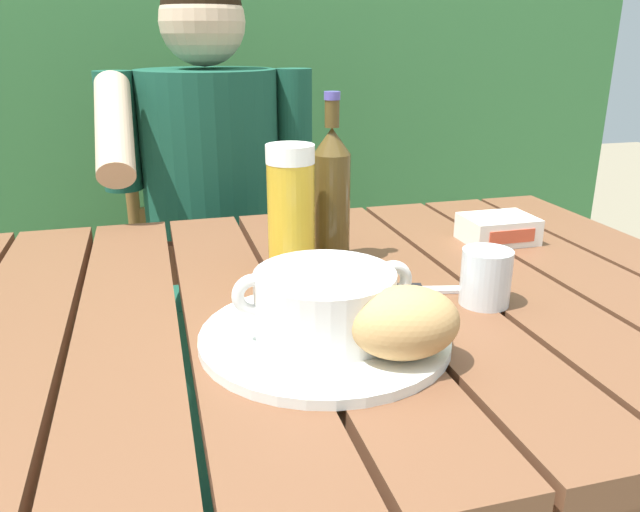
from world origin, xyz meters
name	(u,v)px	position (x,y,z in m)	size (l,w,h in m)	color
dining_table	(328,359)	(0.00, 0.00, 0.66)	(1.20, 0.86, 0.76)	brown
chair_near_diner	(212,276)	(-0.09, 0.87, 0.47)	(0.42, 0.41, 0.95)	brown
person_eating	(213,203)	(-0.09, 0.67, 0.73)	(0.48, 0.47, 1.24)	#164936
serving_plate	(325,336)	(-0.04, -0.14, 0.76)	(0.29, 0.29, 0.01)	white
soup_bowl	(325,301)	(-0.04, -0.14, 0.81)	(0.21, 0.16, 0.08)	white
bread_roll	(404,322)	(0.02, -0.21, 0.81)	(0.13, 0.10, 0.08)	tan
beer_glass	(291,212)	(-0.03, 0.09, 0.86)	(0.07, 0.07, 0.20)	gold
beer_bottle	(332,193)	(0.04, 0.14, 0.87)	(0.06, 0.06, 0.26)	#4C3A18
water_glass_small	(486,277)	(0.19, -0.09, 0.79)	(0.07, 0.07, 0.07)	silver
butter_tub	(498,229)	(0.35, 0.15, 0.78)	(0.12, 0.09, 0.05)	white
table_knife	(420,289)	(0.13, -0.03, 0.76)	(0.14, 0.05, 0.01)	silver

